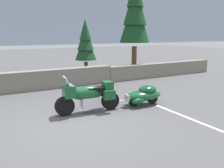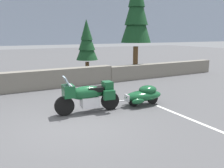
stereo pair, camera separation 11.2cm
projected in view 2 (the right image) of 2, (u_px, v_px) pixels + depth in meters
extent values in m
plane|color=#4C4C4F|center=(74.00, 124.00, 7.10)|extent=(80.00, 80.00, 0.00)
cube|color=slate|center=(38.00, 80.00, 11.50)|extent=(8.00, 0.58, 0.95)
cube|color=slate|center=(164.00, 70.00, 15.20)|extent=(8.00, 0.53, 0.87)
cylinder|color=black|center=(65.00, 106.00, 7.81)|extent=(0.67, 0.21, 0.66)
cylinder|color=black|center=(110.00, 101.00, 8.43)|extent=(0.67, 0.21, 0.66)
cube|color=silver|center=(90.00, 102.00, 8.13)|extent=(0.64, 0.50, 0.36)
ellipsoid|color=#144C28|center=(87.00, 93.00, 8.02)|extent=(1.24, 0.56, 0.48)
cube|color=#144C28|center=(68.00, 91.00, 7.76)|extent=(0.41, 0.55, 0.40)
cube|color=#9EB7C6|center=(67.00, 82.00, 7.67)|extent=(0.23, 0.46, 0.34)
cube|color=black|center=(95.00, 89.00, 8.11)|extent=(0.59, 0.41, 0.16)
cube|color=#144C28|center=(107.00, 85.00, 8.27)|extent=(0.36, 0.43, 0.28)
cube|color=#144C28|center=(109.00, 95.00, 8.04)|extent=(0.41, 0.20, 0.32)
cube|color=#144C28|center=(103.00, 91.00, 8.58)|extent=(0.41, 0.20, 0.32)
cylinder|color=silver|center=(70.00, 84.00, 7.73)|extent=(0.11, 0.70, 0.04)
cylinder|color=silver|center=(66.00, 99.00, 7.77)|extent=(0.26, 0.09, 0.54)
cylinder|color=black|center=(134.00, 101.00, 8.83)|extent=(0.45, 0.14, 0.44)
cylinder|color=black|center=(153.00, 98.00, 9.14)|extent=(0.45, 0.14, 0.44)
ellipsoid|color=#144C28|center=(144.00, 96.00, 8.95)|extent=(1.56, 0.83, 0.40)
ellipsoid|color=#144C28|center=(148.00, 90.00, 8.97)|extent=(0.77, 0.63, 0.32)
cube|color=silver|center=(127.00, 98.00, 8.69)|extent=(0.09, 0.32, 0.24)
ellipsoid|color=#144C28|center=(138.00, 101.00, 8.53)|extent=(0.53, 0.19, 0.20)
ellipsoid|color=#144C28|center=(130.00, 97.00, 9.10)|extent=(0.53, 0.19, 0.20)
cylinder|color=silver|center=(117.00, 101.00, 8.56)|extent=(0.70, 0.12, 0.05)
cylinder|color=brown|center=(135.00, 61.00, 15.33)|extent=(0.33, 0.33, 1.91)
cone|color=#143D1E|center=(136.00, 18.00, 14.76)|extent=(1.93, 1.93, 3.02)
cone|color=#143D1E|center=(137.00, 3.00, 14.57)|extent=(1.49, 1.49, 2.65)
cylinder|color=brown|center=(87.00, 70.00, 14.35)|extent=(0.23, 0.23, 1.03)
cone|color=#143D1E|center=(87.00, 46.00, 14.05)|extent=(1.30, 1.30, 1.63)
cone|color=#143D1E|center=(87.00, 38.00, 13.95)|extent=(1.01, 1.01, 1.43)
cone|color=#143D1E|center=(86.00, 29.00, 13.84)|extent=(0.71, 0.71, 1.22)
cube|color=silver|center=(193.00, 120.00, 7.42)|extent=(0.12, 3.60, 0.01)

